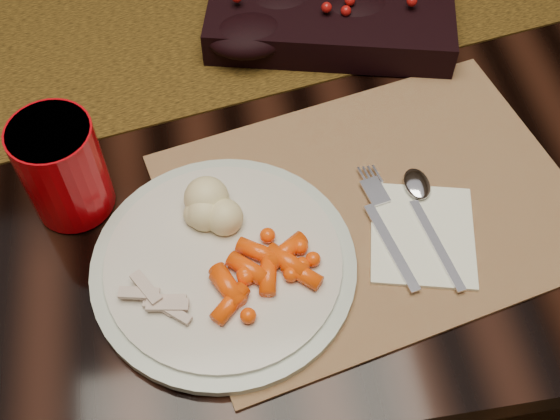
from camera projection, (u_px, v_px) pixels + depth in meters
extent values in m
plane|color=black|center=(246.00, 316.00, 1.55)|extent=(5.00, 5.00, 0.00)
cube|color=black|center=(238.00, 222.00, 1.24)|extent=(1.80, 1.00, 0.75)
cube|color=#553707|center=(249.00, 6.00, 1.00)|extent=(1.72, 0.63, 0.00)
cube|color=brown|center=(374.00, 206.00, 0.80)|extent=(0.51, 0.42, 0.00)
cylinder|color=beige|center=(224.00, 265.00, 0.74)|extent=(0.31, 0.31, 0.02)
cube|color=white|center=(422.00, 234.00, 0.77)|extent=(0.14, 0.15, 0.00)
cylinder|color=#AC050C|center=(63.00, 168.00, 0.75)|extent=(0.09, 0.09, 0.12)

